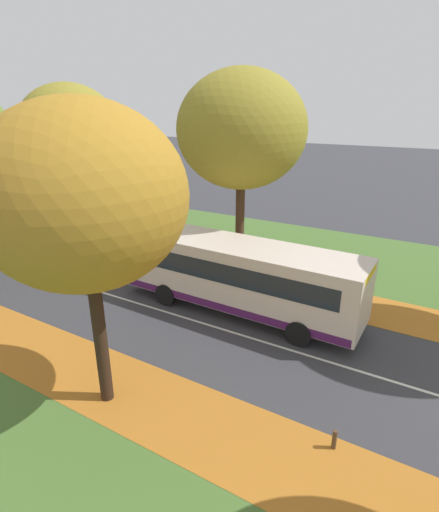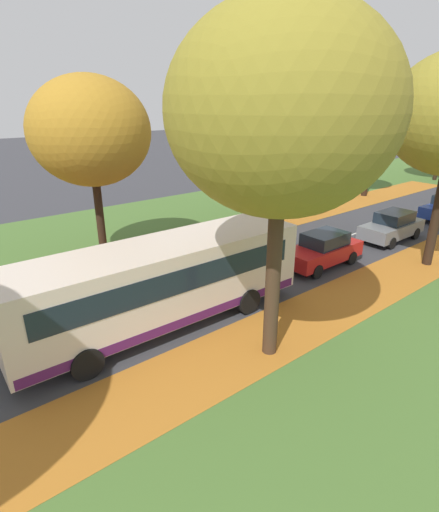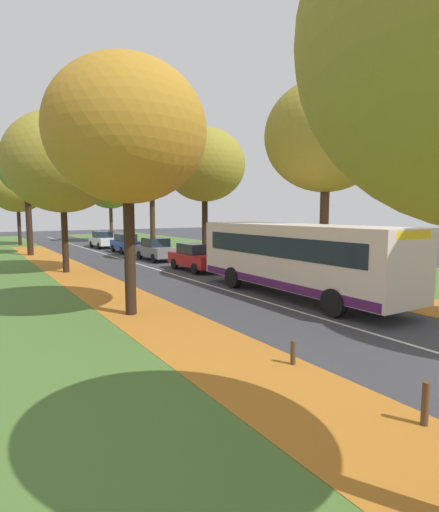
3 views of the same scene
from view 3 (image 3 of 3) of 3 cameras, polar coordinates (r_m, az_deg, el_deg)
leaf_litter_left at (r=16.00m, az=-13.11°, el=-6.40°), size 2.80×60.00×0.00m
grass_verge_right at (r=28.30m, az=9.81°, el=-0.88°), size 12.00×90.00×0.01m
leaf_litter_right at (r=20.85m, az=11.52°, el=-3.43°), size 2.80×60.00×0.00m
road_centre_line at (r=23.19m, az=-7.30°, el=-2.41°), size 0.12×80.00×0.01m
tree_left_near at (r=13.93m, az=-13.11°, el=16.93°), size 5.24×5.24×8.46m
tree_left_mid at (r=24.81m, az=-21.61°, el=12.35°), size 6.32×6.32×9.15m
tree_left_far at (r=35.95m, az=-25.86°, el=10.69°), size 4.06×4.06×8.55m
tree_left_distant at (r=47.39m, az=-26.93°, el=8.64°), size 5.60×5.60×8.54m
tree_right_near at (r=20.66m, az=15.04°, el=16.20°), size 5.96×5.96×9.82m
tree_right_mid at (r=29.06m, az=-2.14°, el=12.86°), size 5.78×5.78×9.44m
tree_right_far at (r=39.21m, az=-9.66°, el=11.48°), size 4.54×4.54×9.22m
tree_right_distant at (r=49.70m, az=-15.37°, el=9.86°), size 6.38×6.38×9.68m
bollard_third at (r=7.68m, az=27.33°, el=-18.27°), size 0.12×0.12×0.74m
bollard_fourth at (r=9.51m, az=10.47°, el=-13.44°), size 0.12×0.12×0.57m
bus at (r=16.75m, az=10.81°, el=0.08°), size 2.79×10.44×2.98m
car_red_lead at (r=23.89m, az=-3.42°, el=-0.15°), size 1.79×4.20×1.62m
car_grey_following at (r=29.35m, az=-9.02°, el=0.97°), size 1.79×4.20×1.62m
car_blue_third_in_line at (r=35.60m, az=-13.20°, el=1.80°), size 1.88×4.25×1.62m
car_white_fourth_in_line at (r=40.90m, az=-16.32°, el=2.27°), size 1.83×4.23×1.62m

